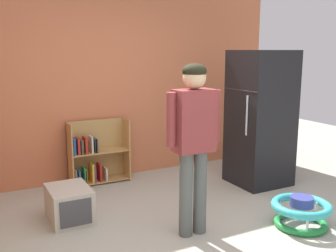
# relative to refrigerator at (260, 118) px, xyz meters

# --- Properties ---
(ground_plane) EXTENTS (12.00, 12.00, 0.00)m
(ground_plane) POSITION_rel_refrigerator_xyz_m (-1.68, -1.12, -0.89)
(ground_plane) COLOR #ADAC9B
(ground_plane) RESTS_ON ground
(back_wall) EXTENTS (5.20, 0.06, 2.70)m
(back_wall) POSITION_rel_refrigerator_xyz_m (-1.68, 1.21, 0.46)
(back_wall) COLOR #CD7048
(back_wall) RESTS_ON ground
(refrigerator) EXTENTS (0.73, 0.68, 1.78)m
(refrigerator) POSITION_rel_refrigerator_xyz_m (0.00, 0.00, 0.00)
(refrigerator) COLOR black
(refrigerator) RESTS_ON ground
(bookshelf) EXTENTS (0.80, 0.28, 0.85)m
(bookshelf) POSITION_rel_refrigerator_xyz_m (-1.97, 1.02, -0.52)
(bookshelf) COLOR tan
(bookshelf) RESTS_ON ground
(standing_person) EXTENTS (0.57, 0.23, 1.66)m
(standing_person) POSITION_rel_refrigerator_xyz_m (-1.58, -0.90, 0.12)
(standing_person) COLOR #505654
(standing_person) RESTS_ON ground
(baby_walker) EXTENTS (0.60, 0.60, 0.32)m
(baby_walker) POSITION_rel_refrigerator_xyz_m (-0.51, -1.27, -0.73)
(baby_walker) COLOR #228A3F
(baby_walker) RESTS_ON ground
(pet_carrier) EXTENTS (0.42, 0.55, 0.36)m
(pet_carrier) POSITION_rel_refrigerator_xyz_m (-2.57, -0.03, -0.71)
(pet_carrier) COLOR beige
(pet_carrier) RESTS_ON ground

